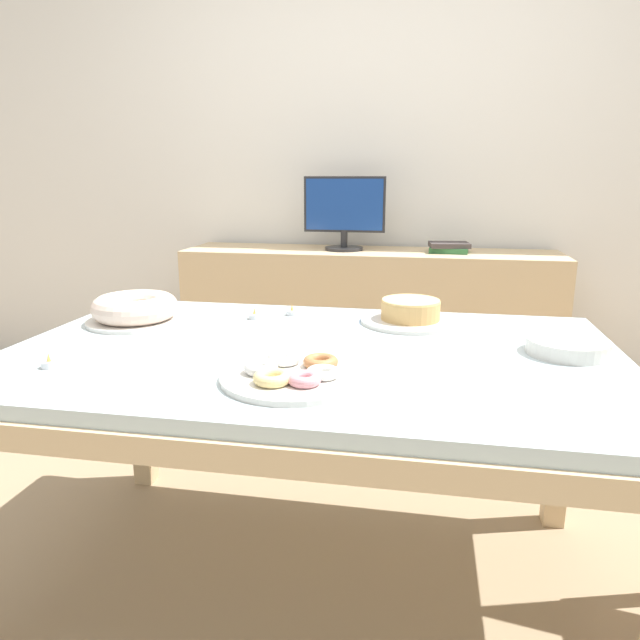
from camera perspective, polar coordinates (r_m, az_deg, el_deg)
The scene contains 13 objects.
ground_plane at distance 1.89m, azimuth -0.72°, elevation -24.65°, with size 12.00×12.00×0.00m, color #997F60.
wall_back at distance 3.29m, azimuth 5.72°, elevation 16.14°, with size 8.00×0.10×2.60m, color white.
dining_table at distance 1.56m, azimuth -0.79°, elevation -5.75°, with size 1.66×1.03×0.73m.
sideboard at distance 3.09m, azimuth 4.83°, elevation -0.50°, with size 1.95×0.44×0.81m.
computer_monitor at distance 3.01m, azimuth 2.45°, elevation 10.58°, with size 0.42×0.20×0.38m.
book_stack at distance 3.00m, azimuth 12.78°, elevation 7.09°, with size 0.21×0.17×0.05m.
cake_chocolate_round at distance 1.82m, azimuth 9.03°, elevation 0.65°, with size 0.31×0.31×0.08m.
cake_golden_bundt at distance 1.89m, azimuth -18.00°, elevation 1.01°, with size 0.30×0.30×0.09m.
pastry_platter at distance 1.31m, azimuth -2.71°, elevation -5.38°, with size 0.33×0.33×0.04m.
plate_stack at distance 1.62m, azimuth 23.51°, elevation -2.45°, with size 0.21×0.21×0.04m.
tealight_right_edge at distance 1.53m, azimuth -25.44°, elevation -3.96°, with size 0.04×0.04×0.04m.
tealight_near_cakes at distance 1.91m, azimuth -2.82°, elevation 0.79°, with size 0.04×0.04×0.04m.
tealight_near_front at distance 1.87m, azimuth -6.57°, elevation 0.42°, with size 0.04×0.04×0.04m.
Camera 1 is at (0.29, -1.44, 1.18)m, focal length 32.00 mm.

